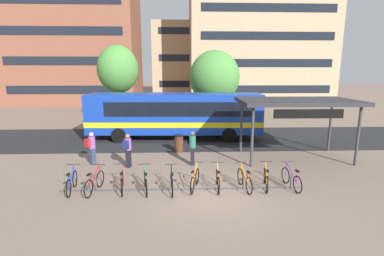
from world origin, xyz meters
name	(u,v)px	position (x,y,z in m)	size (l,w,h in m)	color
ground	(211,193)	(0.00, 0.00, 0.00)	(200.00, 200.00, 0.00)	#7A6656
bus_lane_asphalt	(197,138)	(0.00, 9.38, 0.00)	(80.00, 7.20, 0.01)	#232326
city_bus	(174,114)	(-1.66, 9.38, 1.78)	(12.11, 3.00, 3.20)	#14389E
bike_rack	(183,188)	(-1.10, 0.36, 0.09)	(9.85, 0.10, 0.70)	#47474C
parked_bicycle_blue_0	(72,183)	(-5.53, 0.39, 0.38)	(0.52, 1.72, 0.99)	black
parked_bicycle_red_1	(95,183)	(-4.61, 0.33, 0.38)	(0.52, 1.71, 0.99)	black
parked_bicycle_red_2	(122,182)	(-3.53, 0.39, 0.38)	(0.52, 1.71, 0.99)	black
parked_bicycle_green_3	(146,182)	(-2.59, 0.30, 0.38)	(0.52, 1.70, 0.99)	black
parked_bicycle_black_4	(172,182)	(-1.54, 0.25, 0.38)	(0.52, 1.72, 0.99)	black
parked_bicycle_orange_5	(195,180)	(-0.61, 0.47, 0.38)	(0.61, 1.68, 0.99)	black
parked_bicycle_orange_6	(218,180)	(0.33, 0.42, 0.38)	(0.52, 1.72, 0.99)	black
parked_bicycle_orange_7	(245,180)	(1.41, 0.36, 0.38)	(0.52, 1.72, 0.99)	black
parked_bicycle_orange_8	(266,179)	(2.32, 0.45, 0.38)	(0.56, 1.70, 0.99)	black
parked_bicycle_purple_9	(291,179)	(3.37, 0.41, 0.38)	(0.52, 1.72, 0.99)	black
transit_shelter	(297,103)	(5.07, 4.44, 3.06)	(6.19, 3.65, 3.25)	#38383D
commuter_red_pack_0	(92,146)	(-5.74, 3.76, 0.97)	(0.56, 0.60, 1.69)	#2D3851
commuter_navy_pack_1	(192,145)	(-0.58, 3.55, 1.02)	(0.36, 0.54, 1.75)	black
commuter_navy_pack_2	(128,148)	(-3.81, 3.23, 0.99)	(0.42, 0.58, 1.71)	black
trash_bin	(179,143)	(-1.29, 5.91, 0.52)	(0.55, 0.55, 1.03)	#4C2819
street_tree_0	(118,69)	(-6.86, 16.07, 4.88)	(3.68, 3.68, 7.05)	brown
street_tree_1	(214,77)	(1.84, 14.93, 4.20)	(4.44, 4.44, 6.55)	brown
building_left_wing	(76,38)	(-16.52, 33.43, 9.48)	(17.87, 10.08, 18.97)	brown
building_right_wing	(258,18)	(10.95, 35.38, 12.80)	(21.18, 11.34, 25.60)	tan
building_centre_block	(207,61)	(3.84, 43.26, 6.49)	(19.59, 10.24, 12.97)	tan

